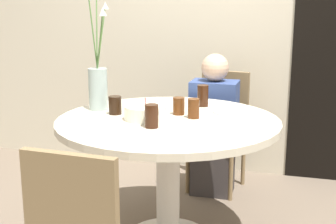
# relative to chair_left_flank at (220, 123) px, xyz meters

# --- Properties ---
(wall_back) EXTENTS (8.00, 0.05, 2.60)m
(wall_back) POSITION_rel_chair_left_flank_xyz_m (-0.15, 0.40, 0.79)
(wall_back) COLOR beige
(wall_back) RESTS_ON ground_plane
(dining_table) EXTENTS (1.29, 1.29, 0.77)m
(dining_table) POSITION_rel_chair_left_flank_xyz_m (-0.15, -0.98, 0.12)
(dining_table) COLOR beige
(dining_table) RESTS_ON ground_plane
(chair_left_flank) EXTENTS (0.45, 0.45, 0.91)m
(chair_left_flank) POSITION_rel_chair_left_flank_xyz_m (0.00, 0.00, 0.00)
(chair_left_flank) COLOR #9E896B
(chair_left_flank) RESTS_ON ground_plane
(birthday_cake) EXTENTS (0.24, 0.24, 0.13)m
(birthday_cake) POSITION_rel_chair_left_flank_xyz_m (-0.26, -1.04, 0.30)
(birthday_cake) COLOR white
(birthday_cake) RESTS_ON dining_table
(flower_vase) EXTENTS (0.19, 0.28, 0.81)m
(flower_vase) POSITION_rel_chair_left_flank_xyz_m (-0.63, -0.86, 0.47)
(flower_vase) COLOR #9EB2AD
(flower_vase) RESTS_ON dining_table
(side_plate) EXTENTS (0.20, 0.20, 0.01)m
(side_plate) POSITION_rel_chair_left_flank_xyz_m (0.17, -0.73, 0.27)
(side_plate) COLOR white
(side_plate) RESTS_ON dining_table
(drink_glass_0) EXTENTS (0.07, 0.07, 0.10)m
(drink_glass_0) POSITION_rel_chair_left_flank_xyz_m (-0.11, -0.86, 0.31)
(drink_glass_0) COLOR #51280F
(drink_glass_0) RESTS_ON dining_table
(drink_glass_1) EXTENTS (0.07, 0.07, 0.11)m
(drink_glass_1) POSITION_rel_chair_left_flank_xyz_m (-0.01, -0.92, 0.32)
(drink_glass_1) COLOR #51280F
(drink_glass_1) RESTS_ON dining_table
(drink_glass_2) EXTENTS (0.07, 0.07, 0.13)m
(drink_glass_2) POSITION_rel_chair_left_flank_xyz_m (-0.18, -1.19, 0.33)
(drink_glass_2) COLOR #33190C
(drink_glass_2) RESTS_ON dining_table
(drink_glass_3) EXTENTS (0.07, 0.07, 0.14)m
(drink_glass_3) POSITION_rel_chair_left_flank_xyz_m (-0.02, -0.60, 0.33)
(drink_glass_3) COLOR #33190C
(drink_glass_3) RESTS_ON dining_table
(drink_glass_4) EXTENTS (0.08, 0.08, 0.11)m
(drink_glass_4) POSITION_rel_chair_left_flank_xyz_m (-0.48, -0.96, 0.32)
(drink_glass_4) COLOR black
(drink_glass_4) RESTS_ON dining_table
(person_boy) EXTENTS (0.34, 0.24, 1.07)m
(person_boy) POSITION_rel_chair_left_flank_xyz_m (-0.02, -0.16, -0.01)
(person_boy) COLOR #383333
(person_boy) RESTS_ON ground_plane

